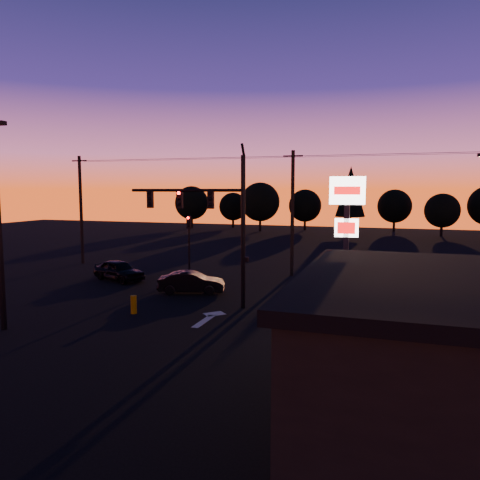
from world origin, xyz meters
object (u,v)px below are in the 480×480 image
(pylon_sign, at_px, (347,220))
(car_mid, at_px, (191,282))
(secondary_signal, at_px, (189,237))
(bollard, at_px, (134,305))
(car_right, at_px, (370,285))
(car_left, at_px, (119,270))
(suv_parked, at_px, (350,358))
(traffic_signal_mast, at_px, (214,214))

(pylon_sign, xyz_separation_m, car_mid, (-9.57, 4.93, -4.26))
(secondary_signal, relative_size, bollard, 4.73)
(secondary_signal, bearing_deg, car_right, -10.28)
(car_left, relative_size, suv_parked, 0.80)
(car_mid, bearing_deg, suv_parked, -151.14)
(bollard, bearing_deg, pylon_sign, 1.63)
(bollard, bearing_deg, traffic_signal_mast, 40.17)
(suv_parked, bearing_deg, car_mid, 119.39)
(car_mid, bearing_deg, pylon_sign, -133.64)
(pylon_sign, height_order, bollard, pylon_sign)
(secondary_signal, relative_size, car_mid, 1.09)
(bollard, distance_m, suv_parked, 12.20)
(bollard, distance_m, car_mid, 5.30)
(traffic_signal_mast, bearing_deg, pylon_sign, -19.36)
(car_mid, relative_size, suv_parked, 0.77)
(car_right, xyz_separation_m, suv_parked, (0.01, -12.96, 0.10))
(car_mid, distance_m, suv_parked, 14.50)
(secondary_signal, bearing_deg, traffic_signal_mast, -56.81)
(secondary_signal, bearing_deg, bollard, -81.18)
(pylon_sign, relative_size, car_right, 1.60)
(car_mid, height_order, suv_parked, suv_parked)
(bollard, bearing_deg, car_mid, 80.90)
(secondary_signal, height_order, car_left, secondary_signal)
(car_mid, relative_size, car_right, 0.93)
(traffic_signal_mast, relative_size, bollard, 9.33)
(traffic_signal_mast, bearing_deg, secondary_signal, 123.19)
(car_mid, bearing_deg, secondary_signal, 9.34)
(secondary_signal, distance_m, pylon_sign, 15.75)
(pylon_sign, bearing_deg, car_right, 84.65)
(car_right, bearing_deg, bollard, -60.18)
(traffic_signal_mast, height_order, car_right, traffic_signal_mast)
(car_left, bearing_deg, pylon_sign, -93.15)
(car_right, distance_m, suv_parked, 12.96)
(secondary_signal, xyz_separation_m, pylon_sign, (12.00, -9.99, 2.05))
(bollard, bearing_deg, car_right, 35.64)
(bollard, xyz_separation_m, suv_parked, (11.13, -4.98, 0.26))
(traffic_signal_mast, bearing_deg, car_left, 153.04)
(car_left, bearing_deg, bollard, -122.27)
(pylon_sign, distance_m, car_left, 17.90)
(secondary_signal, height_order, car_right, secondary_signal)
(bollard, xyz_separation_m, car_right, (11.12, 7.98, 0.16))
(traffic_signal_mast, distance_m, car_left, 10.78)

